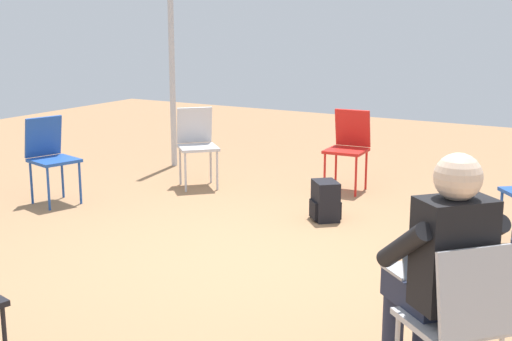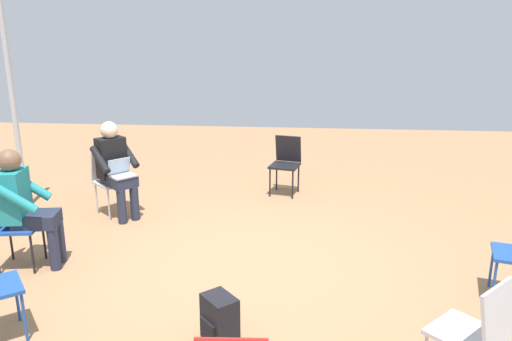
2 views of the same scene
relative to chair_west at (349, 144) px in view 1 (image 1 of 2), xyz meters
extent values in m
plane|color=#99704C|center=(2.36, 0.25, -0.50)|extent=(15.18, 15.18, 0.00)
cube|color=red|center=(0.07, 0.01, -0.06)|extent=(0.43, 0.43, 0.03)
cylinder|color=red|center=(0.23, 0.19, -0.29)|extent=(0.02, 0.02, 0.42)
cylinder|color=red|center=(0.25, -0.15, -0.29)|extent=(0.02, 0.02, 0.42)
cylinder|color=red|center=(-0.11, 0.16, -0.29)|extent=(0.02, 0.02, 0.42)
cylinder|color=red|center=(-0.08, -0.18, -0.29)|extent=(0.02, 0.02, 0.42)
cube|color=red|center=(-0.12, -0.01, 0.15)|extent=(0.12, 0.39, 0.40)
cube|color=#B7B7BC|center=(0.71, -1.43, -0.06)|extent=(0.57, 0.57, 0.03)
cylinder|color=#B7B7BC|center=(0.71, -1.19, -0.29)|extent=(0.02, 0.02, 0.42)
cylinder|color=#B7B7BC|center=(0.95, -1.43, -0.29)|extent=(0.02, 0.02, 0.42)
cylinder|color=#B7B7BC|center=(0.47, -1.44, -0.29)|extent=(0.02, 0.02, 0.42)
cylinder|color=#B7B7BC|center=(0.71, -1.67, -0.29)|extent=(0.02, 0.02, 0.42)
cube|color=#B7B7BC|center=(0.58, -1.57, 0.15)|extent=(0.34, 0.33, 0.40)
cube|color=#1E4799|center=(1.98, -2.26, -0.06)|extent=(0.49, 0.49, 0.03)
cylinder|color=#1E4799|center=(1.86, -2.05, -0.29)|extent=(0.02, 0.02, 0.42)
cylinder|color=#1E4799|center=(2.19, -2.14, -0.29)|extent=(0.02, 0.02, 0.42)
cylinder|color=#1E4799|center=(1.77, -2.38, -0.29)|extent=(0.02, 0.02, 0.42)
cylinder|color=#1E4799|center=(2.10, -2.47, -0.29)|extent=(0.02, 0.02, 0.42)
cube|color=#1E4799|center=(1.93, -2.44, 0.15)|extent=(0.39, 0.19, 0.40)
cube|color=#B7B7BC|center=(3.73, 2.09, -0.06)|extent=(0.56, 0.56, 0.03)
cube|color=#B7B7BC|center=(3.86, 2.23, 0.15)|extent=(0.35, 0.32, 0.40)
cylinder|color=#1E4799|center=(0.96, 1.77, -0.29)|extent=(0.02, 0.02, 0.42)
cylinder|color=#23283D|center=(3.56, 1.77, -0.27)|extent=(0.11, 0.11, 0.45)
cylinder|color=#23283D|center=(3.42, 1.89, -0.27)|extent=(0.11, 0.11, 0.45)
cube|color=#23283D|center=(3.60, 1.95, 0.01)|extent=(0.50, 0.51, 0.14)
cube|color=black|center=(3.73, 2.09, 0.27)|extent=(0.40, 0.39, 0.52)
sphere|color=beige|center=(3.73, 2.09, 0.63)|extent=(0.22, 0.22, 0.22)
cylinder|color=black|center=(3.81, 1.88, 0.30)|extent=(0.33, 0.36, 0.31)
cylinder|color=black|center=(3.51, 2.15, 0.30)|extent=(0.33, 0.36, 0.31)
cube|color=#9EA0A5|center=(3.53, 1.87, 0.09)|extent=(0.37, 0.36, 0.02)
cube|color=#B2D1F2|center=(3.60, 1.95, 0.20)|extent=(0.26, 0.24, 0.20)
cube|color=black|center=(1.15, 0.27, -0.32)|extent=(0.34, 0.34, 0.36)
cube|color=black|center=(1.15, 0.27, -0.40)|extent=(0.31, 0.32, 0.16)
cylinder|color=#B2B2B7|center=(-0.06, -2.33, 0.84)|extent=(0.07, 0.07, 2.67)
camera|label=1|loc=(6.86, 2.87, 1.35)|focal=50.00mm
camera|label=2|loc=(-2.26, -0.34, 1.86)|focal=35.00mm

